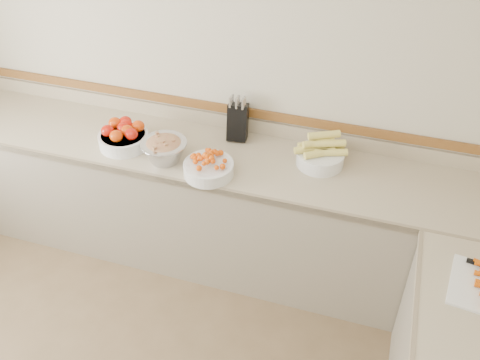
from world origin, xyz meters
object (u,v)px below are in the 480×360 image
(knife_block, at_px, (238,121))
(cherry_tomato_bowl, at_px, (209,166))
(tomato_bowl, at_px, (124,136))
(corn_bowl, at_px, (321,154))
(rhubarb_bowl, at_px, (164,149))

(knife_block, relative_size, cherry_tomato_bowl, 1.03)
(tomato_bowl, height_order, corn_bowl, corn_bowl)
(tomato_bowl, height_order, cherry_tomato_bowl, cherry_tomato_bowl)
(knife_block, height_order, tomato_bowl, knife_block)
(corn_bowl, height_order, rhubarb_bowl, corn_bowl)
(tomato_bowl, bearing_deg, corn_bowl, 8.27)
(corn_bowl, bearing_deg, rhubarb_bowl, -164.54)
(knife_block, distance_m, cherry_tomato_bowl, 0.44)
(cherry_tomato_bowl, distance_m, rhubarb_bowl, 0.31)
(knife_block, bearing_deg, corn_bowl, -12.23)
(knife_block, bearing_deg, cherry_tomato_bowl, -95.86)
(cherry_tomato_bowl, bearing_deg, rhubarb_bowl, 170.72)
(cherry_tomato_bowl, xyz_separation_m, corn_bowl, (0.61, 0.31, 0.01))
(rhubarb_bowl, bearing_deg, tomato_bowl, 166.67)
(tomato_bowl, xyz_separation_m, cherry_tomato_bowl, (0.62, -0.13, -0.01))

